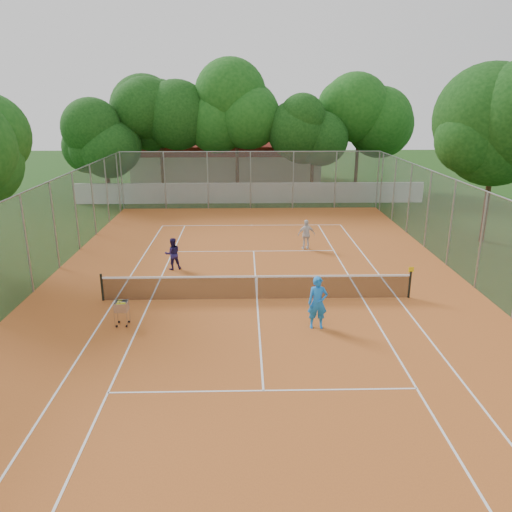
{
  "coord_description": "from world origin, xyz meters",
  "views": [
    {
      "loc": [
        -0.48,
        -17.96,
        7.42
      ],
      "look_at": [
        0.0,
        1.5,
        1.3
      ],
      "focal_mm": 35.0,
      "sensor_mm": 36.0,
      "label": 1
    }
  ],
  "objects_px": {
    "clubhouse": "(227,158)",
    "player_far_right": "(306,234)",
    "player_near": "(318,303)",
    "player_far_left": "(173,254)",
    "tennis_net": "(257,287)",
    "ball_hopper": "(122,313)"
  },
  "relations": [
    {
      "from": "player_far_right",
      "to": "ball_hopper",
      "type": "relative_size",
      "value": 1.63
    },
    {
      "from": "player_near",
      "to": "player_far_right",
      "type": "bearing_deg",
      "value": 86.05
    },
    {
      "from": "player_near",
      "to": "ball_hopper",
      "type": "bearing_deg",
      "value": 177.92
    },
    {
      "from": "player_far_left",
      "to": "tennis_net",
      "type": "bearing_deg",
      "value": 117.65
    },
    {
      "from": "tennis_net",
      "to": "player_near",
      "type": "xyz_separation_m",
      "value": [
        1.96,
        -2.58,
        0.42
      ]
    },
    {
      "from": "tennis_net",
      "to": "player_near",
      "type": "relative_size",
      "value": 6.54
    },
    {
      "from": "tennis_net",
      "to": "player_far_left",
      "type": "bearing_deg",
      "value": 135.44
    },
    {
      "from": "ball_hopper",
      "to": "player_far_right",
      "type": "bearing_deg",
      "value": 43.77
    },
    {
      "from": "clubhouse",
      "to": "ball_hopper",
      "type": "relative_size",
      "value": 17.23
    },
    {
      "from": "tennis_net",
      "to": "ball_hopper",
      "type": "xyz_separation_m",
      "value": [
        -4.66,
        -2.26,
        -0.01
      ]
    },
    {
      "from": "clubhouse",
      "to": "player_near",
      "type": "xyz_separation_m",
      "value": [
        3.96,
        -31.58,
        -1.27
      ]
    },
    {
      "from": "clubhouse",
      "to": "player_far_right",
      "type": "xyz_separation_m",
      "value": [
        4.72,
        -22.26,
        -1.41
      ]
    },
    {
      "from": "player_far_left",
      "to": "player_far_right",
      "type": "xyz_separation_m",
      "value": [
        6.45,
        3.07,
        0.04
      ]
    },
    {
      "from": "player_far_right",
      "to": "tennis_net",
      "type": "bearing_deg",
      "value": 59.4
    },
    {
      "from": "clubhouse",
      "to": "ball_hopper",
      "type": "bearing_deg",
      "value": -94.87
    },
    {
      "from": "clubhouse",
      "to": "player_far_right",
      "type": "height_order",
      "value": "clubhouse"
    },
    {
      "from": "player_near",
      "to": "player_far_left",
      "type": "height_order",
      "value": "player_near"
    },
    {
      "from": "player_near",
      "to": "clubhouse",
      "type": "bearing_deg",
      "value": 97.87
    },
    {
      "from": "clubhouse",
      "to": "player_near",
      "type": "relative_size",
      "value": 9.03
    },
    {
      "from": "player_near",
      "to": "ball_hopper",
      "type": "relative_size",
      "value": 1.91
    },
    {
      "from": "player_far_right",
      "to": "ball_hopper",
      "type": "height_order",
      "value": "player_far_right"
    },
    {
      "from": "tennis_net",
      "to": "clubhouse",
      "type": "bearing_deg",
      "value": 93.95
    }
  ]
}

